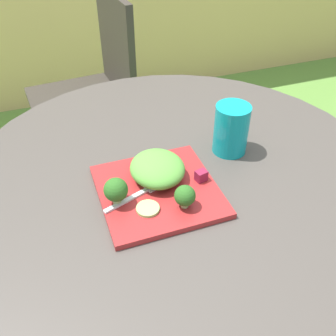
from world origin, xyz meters
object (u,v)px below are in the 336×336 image
at_px(patio_chair, 96,80).
at_px(salad_plate, 158,191).
at_px(fork, 141,193).
at_px(drinking_glass, 231,131).

relative_size(patio_chair, salad_plate, 3.48).
bearing_deg(salad_plate, patio_chair, 87.45).
bearing_deg(fork, drinking_glass, 20.40).
xyz_separation_m(patio_chair, salad_plate, (-0.05, -1.05, 0.22)).
relative_size(patio_chair, drinking_glass, 7.05).
bearing_deg(drinking_glass, fork, -159.60).
height_order(patio_chair, drinking_glass, patio_chair).
distance_m(patio_chair, fork, 1.08).
height_order(patio_chair, fork, patio_chair).
height_order(salad_plate, drinking_glass, drinking_glass).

